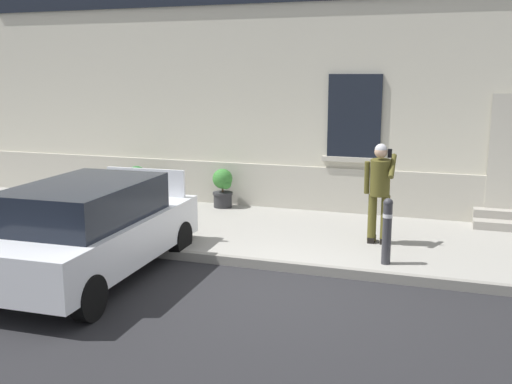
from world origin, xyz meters
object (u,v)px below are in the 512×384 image
hatchback_car_white (92,228)px  planter_terracotta (137,184)px  person_on_phone (380,187)px  bollard_near_person (387,229)px  planter_charcoal (223,187)px

hatchback_car_white → planter_terracotta: hatchback_car_white is taller
person_on_phone → planter_terracotta: (-5.59, 1.54, -0.55)m
person_on_phone → planter_terracotta: bearing=177.9°
bollard_near_person → planter_charcoal: (-3.87, 2.87, -0.11)m
planter_terracotta → hatchback_car_white: bearing=-68.5°
hatchback_car_white → bollard_near_person: hatchback_car_white is taller
planter_terracotta → planter_charcoal: (1.99, 0.25, 0.00)m
planter_terracotta → bollard_near_person: bearing=-24.1°
bollard_near_person → hatchback_car_white: bearing=-158.2°
hatchback_car_white → planter_terracotta: size_ratio=4.79×
hatchback_car_white → planter_terracotta: (-1.69, 4.29, -0.18)m
bollard_near_person → planter_charcoal: bearing=143.4°
hatchback_car_white → planter_terracotta: 4.61m
bollard_near_person → planter_charcoal: 4.82m
hatchback_car_white → planter_charcoal: hatchback_car_white is taller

